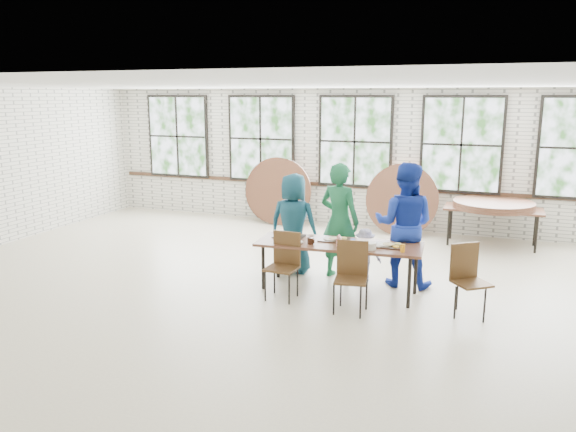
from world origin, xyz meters
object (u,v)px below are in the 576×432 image
Objects in this scene: chair_near_left at (284,259)px; chair_near_right at (352,270)px; storage_table at (493,211)px; dining_table at (339,246)px.

chair_near_left is 1.00× the size of chair_near_right.
dining_table is at bearing -120.37° from storage_table.
dining_table is 4.11m from storage_table.
chair_near_left is at bearing 162.13° from chair_near_right.
chair_near_left is 4.88m from storage_table.
dining_table and storage_table have the same top height.
chair_near_right reaches higher than storage_table.
chair_near_right is at bearing -5.05° from chair_near_left.
dining_table is at bearing 39.86° from chair_near_left.
chair_near_left is 0.53× the size of storage_table.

